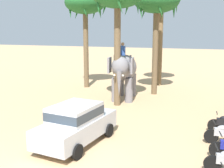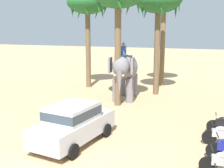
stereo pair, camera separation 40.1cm
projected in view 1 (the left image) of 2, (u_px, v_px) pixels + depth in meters
name	position (u px, v px, depth m)	size (l,w,h in m)	color
ground_plane	(59.00, 162.00, 10.47)	(120.00, 120.00, 0.00)	tan
car_sedan_foreground	(76.00, 123.00, 11.97)	(2.32, 4.30, 1.70)	#B7BABF
elephant_with_mahout	(124.00, 70.00, 19.23)	(2.00, 3.97, 3.88)	slate
palm_tree_behind_elephant	(161.00, 0.00, 23.22)	(3.20, 3.20, 8.11)	brown
palm_tree_left_of_road	(157.00, 3.00, 20.00)	(3.20, 3.20, 7.57)	brown
palm_tree_far_back	(85.00, 5.00, 22.46)	(3.20, 3.20, 7.62)	brown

